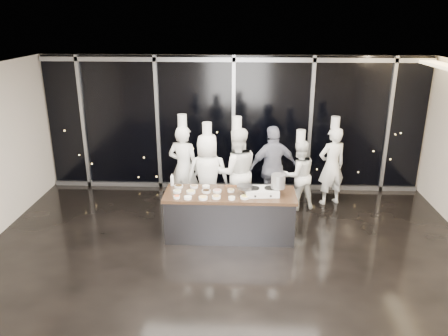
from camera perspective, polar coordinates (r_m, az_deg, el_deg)
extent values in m
plane|color=black|center=(7.80, 0.54, -11.97)|extent=(9.00, 9.00, 0.00)
cube|color=beige|center=(10.45, 1.26, 5.82)|extent=(9.00, 0.02, 3.20)
cube|color=beige|center=(4.01, -1.28, -18.60)|extent=(9.00, 0.02, 3.20)
cube|color=silver|center=(6.71, 0.63, 12.02)|extent=(9.00, 7.00, 0.02)
cube|color=black|center=(10.39, 1.25, 5.74)|extent=(8.90, 0.04, 3.18)
cube|color=gray|center=(10.09, 1.31, 13.97)|extent=(8.90, 0.08, 0.10)
cube|color=gray|center=(10.82, 1.18, -2.32)|extent=(8.90, 0.08, 0.10)
cube|color=gray|center=(11.02, -17.91, 5.60)|extent=(0.08, 0.08, 3.20)
cube|color=gray|center=(10.53, -8.64, 5.71)|extent=(0.08, 0.08, 3.20)
cube|color=gray|center=(10.34, 1.24, 5.67)|extent=(0.08, 0.08, 3.20)
cube|color=gray|center=(10.46, 11.20, 5.46)|extent=(0.08, 0.08, 3.20)
cube|color=gray|center=(10.87, 20.65, 5.11)|extent=(0.08, 0.08, 3.20)
cube|color=#333237|center=(8.39, 0.77, -6.31)|extent=(2.40, 0.80, 0.84)
cube|color=#41271B|center=(8.20, 0.78, -3.48)|extent=(2.46, 0.86, 0.06)
cube|color=silver|center=(8.13, 4.96, -3.08)|extent=(0.64, 0.42, 0.12)
cylinder|color=black|center=(8.09, 3.91, -2.64)|extent=(0.22, 0.22, 0.02)
cylinder|color=black|center=(8.12, 6.03, -2.60)|extent=(0.22, 0.22, 0.02)
cylinder|color=black|center=(7.94, 4.10, -3.71)|extent=(0.04, 0.02, 0.04)
cylinder|color=black|center=(7.97, 6.13, -3.67)|extent=(0.04, 0.02, 0.04)
cylinder|color=slate|center=(8.06, 2.71, -2.45)|extent=(0.31, 0.31, 0.05)
cube|color=#4C2B14|center=(8.04, 0.91, -2.42)|extent=(0.22, 0.05, 0.02)
cylinder|color=#BABABD|center=(8.08, 7.09, -1.71)|extent=(0.28, 0.28, 0.26)
cylinder|color=white|center=(8.00, -6.20, -3.79)|extent=(0.12, 0.12, 0.04)
cylinder|color=#FD622A|center=(8.00, -6.20, -3.69)|extent=(0.10, 0.10, 0.01)
cylinder|color=white|center=(8.25, -6.13, -3.06)|extent=(0.15, 0.15, 0.04)
cylinder|color=#BEBE86|center=(8.24, -6.14, -2.95)|extent=(0.12, 0.12, 0.01)
cylinder|color=white|center=(8.48, -5.93, -2.41)|extent=(0.17, 0.17, 0.04)
cylinder|color=#2F200E|center=(8.48, -5.94, -2.30)|extent=(0.14, 0.14, 0.01)
cylinder|color=white|center=(7.96, -4.74, -3.88)|extent=(0.14, 0.14, 0.04)
cylinder|color=white|center=(7.95, -4.75, -3.77)|extent=(0.12, 0.12, 0.01)
cylinder|color=white|center=(8.21, -4.35, -3.12)|extent=(0.17, 0.17, 0.04)
cylinder|color=#E1CD70|center=(8.20, -4.35, -3.01)|extent=(0.14, 0.14, 0.01)
cylinder|color=white|center=(8.45, -3.94, -2.43)|extent=(0.15, 0.15, 0.04)
cylinder|color=olive|center=(8.44, -3.94, -2.32)|extent=(0.12, 0.12, 0.01)
cylinder|color=white|center=(7.93, -2.75, -3.92)|extent=(0.16, 0.16, 0.04)
cylinder|color=#F3BF64|center=(7.92, -2.75, -3.81)|extent=(0.13, 0.13, 0.01)
cylinder|color=white|center=(8.22, -2.34, -3.05)|extent=(0.16, 0.16, 0.04)
cylinder|color=black|center=(8.21, -2.34, -2.95)|extent=(0.13, 0.13, 0.01)
cylinder|color=white|center=(8.43, -2.36, -2.46)|extent=(0.15, 0.15, 0.04)
cylinder|color=white|center=(8.42, -2.36, -2.36)|extent=(0.12, 0.12, 0.01)
cylinder|color=white|center=(7.96, -1.02, -3.81)|extent=(0.16, 0.16, 0.04)
cylinder|color=tan|center=(7.95, -1.02, -3.70)|extent=(0.13, 0.13, 0.01)
cylinder|color=white|center=(8.22, -0.90, -3.03)|extent=(0.16, 0.16, 0.04)
cylinder|color=tan|center=(8.21, -0.90, -2.92)|extent=(0.13, 0.13, 0.01)
cylinder|color=white|center=(7.92, 1.02, -3.95)|extent=(0.12, 0.12, 0.04)
cylinder|color=beige|center=(7.91, 1.02, -3.84)|extent=(0.10, 0.10, 0.01)
cylinder|color=white|center=(8.24, 0.91, -2.97)|extent=(0.13, 0.13, 0.04)
cylinder|color=#9E8647|center=(8.24, 0.92, -2.86)|extent=(0.10, 0.10, 0.01)
cylinder|color=white|center=(7.96, 2.71, -3.83)|extent=(0.16, 0.16, 0.04)
cylinder|color=#E8D04D|center=(7.96, 2.71, -3.72)|extent=(0.13, 0.13, 0.01)
cylinder|color=white|center=(8.57, -6.78, -1.69)|extent=(0.07, 0.07, 0.19)
cone|color=white|center=(8.53, -6.82, -0.90)|extent=(0.06, 0.06, 0.06)
imported|color=white|center=(9.41, -5.27, -0.01)|extent=(0.79, 0.63, 1.89)
cylinder|color=white|center=(9.11, -5.48, 6.18)|extent=(0.24, 0.24, 0.26)
imported|color=white|center=(9.07, -2.15, -0.99)|extent=(0.91, 0.62, 1.80)
cylinder|color=white|center=(8.77, -2.23, 5.14)|extent=(0.20, 0.20, 0.26)
imported|color=white|center=(9.13, 1.65, -0.51)|extent=(1.06, 0.90, 1.90)
cylinder|color=white|center=(8.83, 1.71, 5.90)|extent=(0.23, 0.23, 0.26)
imported|color=#151B3B|center=(9.42, 6.41, -0.05)|extent=(1.19, 0.78, 1.87)
imported|color=white|center=(9.59, 9.70, -0.90)|extent=(0.90, 0.79, 1.55)
cylinder|color=white|center=(9.32, 10.00, 4.14)|extent=(0.24, 0.24, 0.26)
imported|color=white|center=(9.94, 13.87, 0.25)|extent=(0.76, 0.63, 1.78)
cylinder|color=white|center=(9.67, 14.34, 5.78)|extent=(0.25, 0.25, 0.26)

